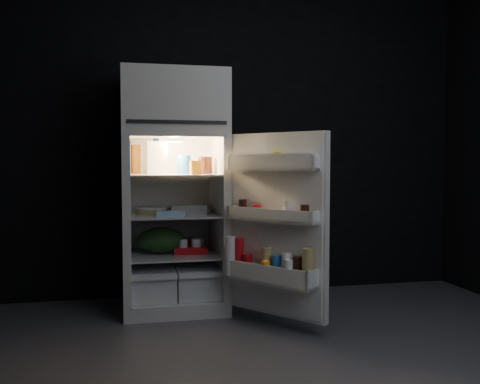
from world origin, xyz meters
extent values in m
cube|color=#57575D|center=(0.00, 0.00, 0.00)|extent=(4.00, 3.40, 0.00)
cube|color=black|center=(0.00, 1.70, 1.35)|extent=(4.00, 0.00, 2.70)
cube|color=white|center=(-0.55, 1.30, 0.05)|extent=(0.76, 0.70, 0.10)
cube|color=white|center=(-0.91, 1.30, 0.70)|extent=(0.05, 0.70, 1.20)
cube|color=white|center=(-0.20, 1.30, 0.70)|extent=(0.05, 0.70, 1.20)
cube|color=white|center=(-0.55, 1.62, 0.70)|extent=(0.66, 0.05, 1.20)
cube|color=white|center=(-0.55, 1.30, 1.33)|extent=(0.76, 0.70, 0.06)
cube|color=white|center=(-0.55, 1.30, 1.57)|extent=(0.76, 0.70, 0.42)
cube|color=black|center=(-0.55, 0.95, 1.39)|extent=(0.68, 0.01, 0.02)
cube|color=white|center=(-0.88, 1.28, 0.70)|extent=(0.01, 0.65, 1.20)
cube|color=white|center=(-0.22, 1.28, 0.70)|extent=(0.01, 0.65, 1.20)
cube|color=white|center=(-0.55, 1.28, 1.30)|extent=(0.66, 0.65, 0.01)
cube|color=white|center=(-0.55, 1.28, 0.10)|extent=(0.66, 0.65, 0.01)
cube|color=white|center=(-0.55, 1.28, 1.02)|extent=(0.65, 0.63, 0.01)
cube|color=white|center=(-0.55, 1.28, 0.72)|extent=(0.65, 0.63, 0.01)
cube|color=white|center=(-0.55, 1.28, 0.42)|extent=(0.65, 0.63, 0.01)
cube|color=white|center=(-0.72, 1.30, 0.22)|extent=(0.32, 0.59, 0.22)
cube|color=white|center=(-0.39, 1.30, 0.22)|extent=(0.32, 0.59, 0.22)
cube|color=white|center=(-0.72, 0.97, 0.31)|extent=(0.32, 0.02, 0.03)
cube|color=white|center=(-0.39, 0.97, 0.31)|extent=(0.32, 0.02, 0.03)
cube|color=#FFE5B2|center=(-0.55, 1.23, 1.28)|extent=(0.14, 0.14, 0.02)
cube|color=white|center=(0.08, 0.67, 0.70)|extent=(0.51, 0.63, 1.22)
cube|color=white|center=(0.06, 0.65, 0.70)|extent=(0.45, 0.57, 1.18)
cube|color=white|center=(0.03, 0.62, 1.07)|extent=(0.49, 0.59, 0.02)
cube|color=white|center=(0.00, 0.60, 1.11)|extent=(0.44, 0.55, 0.10)
cube|color=white|center=(0.23, 0.36, 1.11)|extent=(0.08, 0.07, 0.10)
cube|color=white|center=(-0.17, 0.88, 1.11)|extent=(0.08, 0.07, 0.10)
cube|color=white|center=(0.03, 0.62, 0.73)|extent=(0.50, 0.60, 0.02)
cube|color=white|center=(-0.01, 0.60, 0.77)|extent=(0.44, 0.55, 0.09)
cube|color=white|center=(0.23, 0.36, 0.77)|extent=(0.09, 0.08, 0.09)
cube|color=white|center=(-0.18, 0.88, 0.77)|extent=(0.09, 0.08, 0.09)
cube|color=white|center=(0.01, 0.61, 0.33)|extent=(0.53, 0.62, 0.02)
cube|color=white|center=(-0.04, 0.57, 0.38)|extent=(0.44, 0.55, 0.13)
cube|color=white|center=(0.21, 0.35, 0.38)|extent=(0.12, 0.10, 0.13)
cube|color=white|center=(-0.19, 0.87, 0.38)|extent=(0.12, 0.10, 0.13)
cube|color=white|center=(0.03, 0.62, 1.16)|extent=(0.48, 0.57, 0.02)
cylinder|color=yellow|center=(0.05, 0.59, 1.13)|extent=(0.08, 0.08, 0.10)
cylinder|color=black|center=(0.19, 0.42, 0.80)|extent=(0.08, 0.08, 0.10)
cylinder|color=silver|center=(0.11, 0.52, 0.80)|extent=(0.07, 0.07, 0.12)
cylinder|color=red|center=(-0.05, 0.71, 0.79)|extent=(0.08, 0.08, 0.09)
cylinder|color=black|center=(-0.12, 0.81, 0.80)|extent=(0.08, 0.08, 0.12)
cylinder|color=tan|center=(0.19, 0.37, 0.46)|extent=(0.11, 0.11, 0.24)
cylinder|color=black|center=(0.15, 0.43, 0.43)|extent=(0.08, 0.08, 0.18)
cylinder|color=white|center=(0.10, 0.50, 0.44)|extent=(0.10, 0.10, 0.19)
cylinder|color=#205FAD|center=(0.05, 0.56, 0.43)|extent=(0.09, 0.09, 0.17)
cylinder|color=tan|center=(0.00, 0.62, 0.45)|extent=(0.10, 0.10, 0.21)
cylinder|color=red|center=(-0.10, 0.75, 0.42)|extent=(0.09, 0.09, 0.15)
cylinder|color=red|center=(-0.15, 0.81, 0.47)|extent=(0.10, 0.10, 0.26)
cylinder|color=white|center=(0.09, 0.44, 0.42)|extent=(0.08, 0.08, 0.16)
cylinder|color=orange|center=(-0.02, 0.58, 0.41)|extent=(0.08, 0.08, 0.13)
cylinder|color=white|center=(-0.21, 0.82, 0.47)|extent=(0.10, 0.10, 0.27)
cylinder|color=white|center=(-0.15, 0.81, 0.58)|extent=(0.05, 0.05, 0.02)
cube|color=white|center=(-0.68, 1.31, 1.15)|extent=(0.16, 0.16, 0.24)
cylinder|color=#205FAD|center=(-0.47, 1.33, 1.10)|extent=(0.14, 0.14, 0.14)
cylinder|color=black|center=(-0.31, 1.27, 1.09)|extent=(0.13, 0.13, 0.13)
cylinder|color=#AB5F1B|center=(-0.83, 1.37, 1.14)|extent=(0.09, 0.09, 0.22)
cube|color=orange|center=(-0.41, 1.10, 1.08)|extent=(0.08, 0.06, 0.10)
cube|color=gray|center=(-0.45, 1.18, 0.76)|extent=(0.27, 0.11, 0.07)
cylinder|color=tan|center=(-0.68, 1.36, 0.75)|extent=(0.34, 0.34, 0.04)
cube|color=#99C6ED|center=(-0.59, 1.08, 0.75)|extent=(0.21, 0.14, 0.04)
cube|color=beige|center=(-0.30, 1.44, 0.75)|extent=(0.14, 0.12, 0.05)
ellipsoid|color=#193815|center=(-0.64, 1.31, 0.52)|extent=(0.46, 0.43, 0.20)
cube|color=red|center=(-0.43, 1.23, 0.45)|extent=(0.26, 0.17, 0.05)
cylinder|color=red|center=(-0.41, 1.46, 0.47)|extent=(0.08, 0.08, 0.09)
cylinder|color=silver|center=(-0.33, 1.39, 0.47)|extent=(0.09, 0.09, 0.09)
camera|label=1|loc=(-0.92, -2.74, 1.12)|focal=40.00mm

